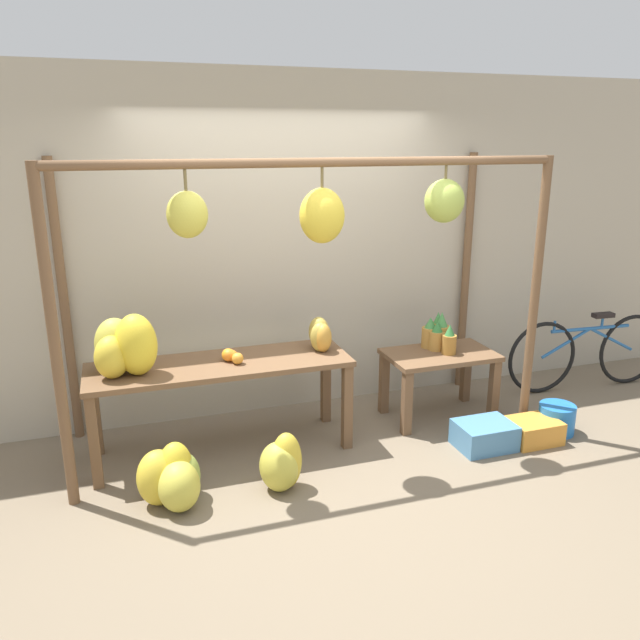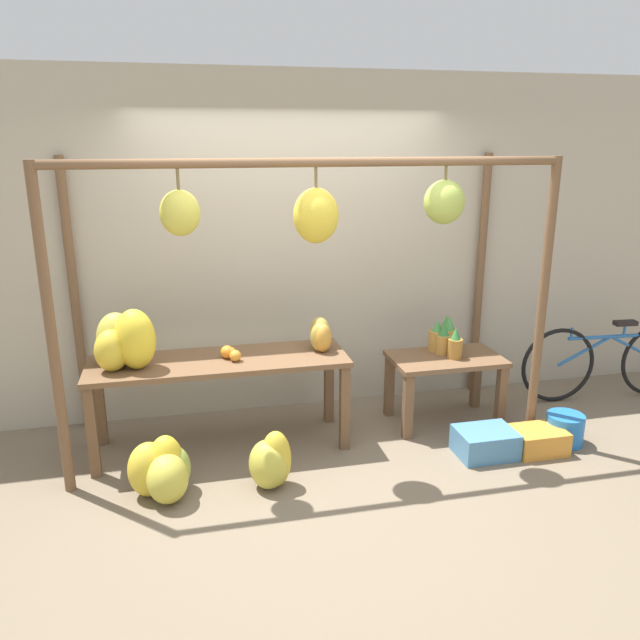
{
  "view_description": "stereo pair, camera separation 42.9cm",
  "coord_description": "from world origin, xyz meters",
  "views": [
    {
      "loc": [
        -1.32,
        -3.62,
        2.28
      ],
      "look_at": [
        0.11,
        0.65,
        0.96
      ],
      "focal_mm": 35.0,
      "sensor_mm": 36.0,
      "label": 1
    },
    {
      "loc": [
        -0.9,
        -3.73,
        2.28
      ],
      "look_at": [
        0.11,
        0.65,
        0.96
      ],
      "focal_mm": 35.0,
      "sensor_mm": 36.0,
      "label": 2
    }
  ],
  "objects": [
    {
      "name": "parked_bicycle",
      "position": [
        2.79,
        0.81,
        0.36
      ],
      "size": [
        1.64,
        0.15,
        0.73
      ],
      "color": "black",
      "rests_on": "ground_plane"
    },
    {
      "name": "blue_bucket",
      "position": [
        1.92,
        0.11,
        0.12
      ],
      "size": [
        0.28,
        0.28,
        0.23
      ],
      "color": "blue",
      "rests_on": "ground_plane"
    },
    {
      "name": "banana_pile_ground_right",
      "position": [
        -0.38,
        -0.01,
        0.18
      ],
      "size": [
        0.35,
        0.36,
        0.4
      ],
      "color": "gold",
      "rests_on": "ground_plane"
    },
    {
      "name": "fruit_crate_purple",
      "position": [
        1.65,
        0.04,
        0.09
      ],
      "size": [
        0.38,
        0.29,
        0.18
      ],
      "color": "orange",
      "rests_on": "ground_plane"
    },
    {
      "name": "papaya_pile",
      "position": [
        0.12,
        0.69,
        0.82
      ],
      "size": [
        0.22,
        0.32,
        0.25
      ],
      "color": "#B2993D",
      "rests_on": "display_table_main"
    },
    {
      "name": "shop_wall_back",
      "position": [
        0.0,
        1.34,
        1.4
      ],
      "size": [
        8.0,
        0.08,
        2.8
      ],
      "color": "#B2A893",
      "rests_on": "ground_plane"
    },
    {
      "name": "banana_pile_ground_left",
      "position": [
        -1.09,
        0.04,
        0.18
      ],
      "size": [
        0.49,
        0.45,
        0.41
      ],
      "color": "#9EB247",
      "rests_on": "ground_plane"
    },
    {
      "name": "pineapple_cluster",
      "position": [
        1.2,
        0.79,
        0.69
      ],
      "size": [
        0.23,
        0.35,
        0.31
      ],
      "color": "#B27F38",
      "rests_on": "display_table_side"
    },
    {
      "name": "display_table_side",
      "position": [
        1.16,
        0.68,
        0.45
      ],
      "size": [
        0.9,
        0.54,
        0.57
      ],
      "color": "brown",
      "rests_on": "ground_plane"
    },
    {
      "name": "banana_pile_on_table",
      "position": [
        -1.32,
        0.63,
        0.9
      ],
      "size": [
        0.52,
        0.46,
        0.43
      ],
      "color": "yellow",
      "rests_on": "display_table_main"
    },
    {
      "name": "fruit_crate_white",
      "position": [
        1.23,
        0.07,
        0.1
      ],
      "size": [
        0.43,
        0.33,
        0.2
      ],
      "color": "#4C84B2",
      "rests_on": "ground_plane"
    },
    {
      "name": "display_table_main",
      "position": [
        -0.66,
        0.65,
        0.61
      ],
      "size": [
        1.9,
        0.6,
        0.71
      ],
      "color": "brown",
      "rests_on": "ground_plane"
    },
    {
      "name": "orange_pile",
      "position": [
        -0.58,
        0.65,
        0.75
      ],
      "size": [
        0.14,
        0.19,
        0.1
      ],
      "color": "orange",
      "rests_on": "display_table_main"
    },
    {
      "name": "ground_plane",
      "position": [
        0.0,
        0.0,
        0.0
      ],
      "size": [
        20.0,
        20.0,
        0.0
      ],
      "primitive_type": "plane",
      "color": "#756651"
    },
    {
      "name": "stall_awning",
      "position": [
        0.03,
        0.43,
        1.59
      ],
      "size": [
        3.49,
        1.17,
        2.16
      ],
      "color": "brown",
      "rests_on": "ground_plane"
    }
  ]
}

